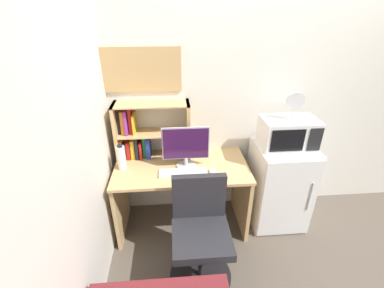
{
  "coord_description": "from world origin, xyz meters",
  "views": [
    {
      "loc": [
        -0.98,
        -2.49,
        2.11
      ],
      "look_at": [
        -0.81,
        -0.37,
        1.0
      ],
      "focal_mm": 24.6,
      "sensor_mm": 36.0,
      "label": 1
    }
  ],
  "objects_px": {
    "water_bottle": "(121,158)",
    "desk_fan": "(295,104)",
    "microwave": "(288,133)",
    "desk_chair": "(200,238)",
    "mini_fridge": "(279,184)",
    "keyboard": "(183,173)",
    "computer_mouse": "(213,171)",
    "monitor": "(186,146)",
    "wall_corkboard": "(140,70)",
    "hutch_bookshelf": "(142,132)"
  },
  "relations": [
    {
      "from": "keyboard",
      "to": "mini_fridge",
      "type": "xyz_separation_m",
      "value": [
        1.01,
        0.15,
        -0.3
      ]
    },
    {
      "from": "monitor",
      "to": "desk_fan",
      "type": "bearing_deg",
      "value": 1.56
    },
    {
      "from": "water_bottle",
      "to": "desk_fan",
      "type": "relative_size",
      "value": 0.99
    },
    {
      "from": "mini_fridge",
      "to": "monitor",
      "type": "bearing_deg",
      "value": -178.28
    },
    {
      "from": "hutch_bookshelf",
      "to": "wall_corkboard",
      "type": "height_order",
      "value": "wall_corkboard"
    },
    {
      "from": "monitor",
      "to": "desk_fan",
      "type": "relative_size",
      "value": 1.71
    },
    {
      "from": "mini_fridge",
      "to": "keyboard",
      "type": "bearing_deg",
      "value": -171.3
    },
    {
      "from": "hutch_bookshelf",
      "to": "desk_fan",
      "type": "bearing_deg",
      "value": -8.67
    },
    {
      "from": "microwave",
      "to": "desk_fan",
      "type": "xyz_separation_m",
      "value": [
        0.01,
        -0.01,
        0.29
      ]
    },
    {
      "from": "keyboard",
      "to": "wall_corkboard",
      "type": "height_order",
      "value": "wall_corkboard"
    },
    {
      "from": "computer_mouse",
      "to": "desk_fan",
      "type": "height_order",
      "value": "desk_fan"
    },
    {
      "from": "desk_chair",
      "to": "wall_corkboard",
      "type": "relative_size",
      "value": 1.22
    },
    {
      "from": "desk_chair",
      "to": "monitor",
      "type": "bearing_deg",
      "value": 97.67
    },
    {
      "from": "computer_mouse",
      "to": "hutch_bookshelf",
      "type": "bearing_deg",
      "value": 150.41
    },
    {
      "from": "hutch_bookshelf",
      "to": "mini_fridge",
      "type": "relative_size",
      "value": 0.79
    },
    {
      "from": "microwave",
      "to": "computer_mouse",
      "type": "bearing_deg",
      "value": -167.46
    },
    {
      "from": "monitor",
      "to": "desk_fan",
      "type": "distance_m",
      "value": 1.05
    },
    {
      "from": "keyboard",
      "to": "microwave",
      "type": "distance_m",
      "value": 1.06
    },
    {
      "from": "hutch_bookshelf",
      "to": "keyboard",
      "type": "xyz_separation_m",
      "value": [
        0.38,
        -0.37,
        -0.25
      ]
    },
    {
      "from": "desk_chair",
      "to": "wall_corkboard",
      "type": "distance_m",
      "value": 1.58
    },
    {
      "from": "monitor",
      "to": "microwave",
      "type": "height_order",
      "value": "microwave"
    },
    {
      "from": "water_bottle",
      "to": "desk_chair",
      "type": "xyz_separation_m",
      "value": [
        0.68,
        -0.59,
        -0.46
      ]
    },
    {
      "from": "mini_fridge",
      "to": "desk_chair",
      "type": "distance_m",
      "value": 1.09
    },
    {
      "from": "computer_mouse",
      "to": "mini_fridge",
      "type": "bearing_deg",
      "value": 12.32
    },
    {
      "from": "microwave",
      "to": "desk_chair",
      "type": "height_order",
      "value": "microwave"
    },
    {
      "from": "wall_corkboard",
      "to": "keyboard",
      "type": "bearing_deg",
      "value": -51.93
    },
    {
      "from": "keyboard",
      "to": "mini_fridge",
      "type": "distance_m",
      "value": 1.07
    },
    {
      "from": "microwave",
      "to": "desk_chair",
      "type": "bearing_deg",
      "value": -145.31
    },
    {
      "from": "hutch_bookshelf",
      "to": "wall_corkboard",
      "type": "relative_size",
      "value": 0.95
    },
    {
      "from": "hutch_bookshelf",
      "to": "monitor",
      "type": "bearing_deg",
      "value": -29.95
    },
    {
      "from": "desk_chair",
      "to": "wall_corkboard",
      "type": "height_order",
      "value": "wall_corkboard"
    },
    {
      "from": "monitor",
      "to": "wall_corkboard",
      "type": "distance_m",
      "value": 0.82
    },
    {
      "from": "wall_corkboard",
      "to": "hutch_bookshelf",
      "type": "bearing_deg",
      "value": -101.3
    },
    {
      "from": "computer_mouse",
      "to": "desk_chair",
      "type": "relative_size",
      "value": 0.12
    },
    {
      "from": "hutch_bookshelf",
      "to": "desk_fan",
      "type": "relative_size",
      "value": 2.81
    },
    {
      "from": "monitor",
      "to": "desk_fan",
      "type": "height_order",
      "value": "desk_fan"
    },
    {
      "from": "hutch_bookshelf",
      "to": "water_bottle",
      "type": "bearing_deg",
      "value": -127.53
    },
    {
      "from": "wall_corkboard",
      "to": "desk_chair",
      "type": "bearing_deg",
      "value": -62.74
    },
    {
      "from": "hutch_bookshelf",
      "to": "mini_fridge",
      "type": "distance_m",
      "value": 1.52
    },
    {
      "from": "computer_mouse",
      "to": "mini_fridge",
      "type": "relative_size",
      "value": 0.12
    },
    {
      "from": "water_bottle",
      "to": "wall_corkboard",
      "type": "xyz_separation_m",
      "value": [
        0.2,
        0.33,
        0.73
      ]
    },
    {
      "from": "hutch_bookshelf",
      "to": "keyboard",
      "type": "distance_m",
      "value": 0.59
    },
    {
      "from": "computer_mouse",
      "to": "microwave",
      "type": "relative_size",
      "value": 0.21
    },
    {
      "from": "mini_fridge",
      "to": "desk_fan",
      "type": "distance_m",
      "value": 0.88
    },
    {
      "from": "monitor",
      "to": "water_bottle",
      "type": "distance_m",
      "value": 0.61
    },
    {
      "from": "computer_mouse",
      "to": "desk_chair",
      "type": "distance_m",
      "value": 0.6
    },
    {
      "from": "microwave",
      "to": "desk_fan",
      "type": "distance_m",
      "value": 0.29
    },
    {
      "from": "monitor",
      "to": "mini_fridge",
      "type": "distance_m",
      "value": 1.1
    },
    {
      "from": "hutch_bookshelf",
      "to": "computer_mouse",
      "type": "xyz_separation_m",
      "value": [
        0.66,
        -0.37,
        -0.25
      ]
    },
    {
      "from": "mini_fridge",
      "to": "desk_fan",
      "type": "height_order",
      "value": "desk_fan"
    }
  ]
}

